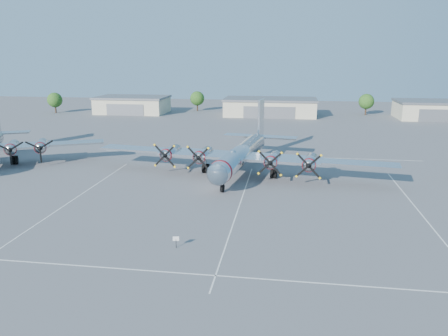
# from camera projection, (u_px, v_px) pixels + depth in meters

# --- Properties ---
(ground) EXTENTS (260.00, 260.00, 0.00)m
(ground) POSITION_uv_depth(u_px,v_px,m) (242.00, 197.00, 58.91)
(ground) COLOR #565658
(ground) RESTS_ON ground
(parking_lines) EXTENTS (60.00, 50.08, 0.01)m
(parking_lines) POSITION_uv_depth(u_px,v_px,m) (241.00, 201.00, 57.23)
(parking_lines) COLOR silver
(parking_lines) RESTS_ON ground
(hangar_west) EXTENTS (22.60, 14.60, 5.40)m
(hangar_west) POSITION_uv_depth(u_px,v_px,m) (133.00, 105.00, 143.06)
(hangar_west) COLOR #BCB395
(hangar_west) RESTS_ON ground
(hangar_center) EXTENTS (28.60, 14.60, 5.40)m
(hangar_center) POSITION_uv_depth(u_px,v_px,m) (270.00, 107.00, 136.69)
(hangar_center) COLOR #BCB395
(hangar_center) RESTS_ON ground
(hangar_east) EXTENTS (20.60, 14.60, 5.40)m
(hangar_east) POSITION_uv_depth(u_px,v_px,m) (432.00, 110.00, 129.89)
(hangar_east) COLOR #BCB395
(hangar_east) RESTS_ON ground
(tree_far_west) EXTENTS (4.80, 4.80, 6.64)m
(tree_far_west) POSITION_uv_depth(u_px,v_px,m) (55.00, 100.00, 142.43)
(tree_far_west) COLOR #382619
(tree_far_west) RESTS_ON ground
(tree_west) EXTENTS (4.80, 4.80, 6.64)m
(tree_west) POSITION_uv_depth(u_px,v_px,m) (197.00, 98.00, 147.54)
(tree_west) COLOR #382619
(tree_west) RESTS_ON ground
(tree_east) EXTENTS (4.80, 4.80, 6.64)m
(tree_east) POSITION_uv_depth(u_px,v_px,m) (366.00, 102.00, 137.84)
(tree_east) COLOR #382619
(tree_east) RESTS_ON ground
(main_bomber_b29) EXTENTS (51.63, 38.99, 10.49)m
(main_bomber_b29) POSITION_uv_depth(u_px,v_px,m) (242.00, 172.00, 71.14)
(main_bomber_b29) COLOR silver
(main_bomber_b29) RESTS_ON ground
(info_placard) EXTENTS (0.63, 0.17, 1.20)m
(info_placard) POSITION_uv_depth(u_px,v_px,m) (176.00, 240.00, 43.11)
(info_placard) COLOR black
(info_placard) RESTS_ON ground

